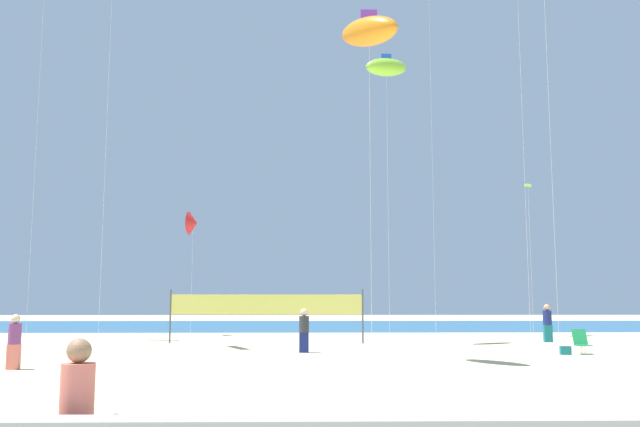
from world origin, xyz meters
TOP-DOWN VIEW (x-y plane):
  - ground_plane at (0.00, 0.00)m, footprint 120.00×120.00m
  - ocean_band at (0.00, 30.92)m, footprint 120.00×20.00m
  - mother_figure at (-2.93, -11.17)m, footprint 0.37×0.37m
  - beachgoer_navy_shirt at (10.67, 12.44)m, footprint 0.40×0.40m
  - beachgoer_charcoal_shirt at (-0.54, 6.77)m, footprint 0.37×0.37m
  - beachgoer_plum_shirt at (-8.82, 1.00)m, footprint 0.36×0.36m
  - folding_beach_chair at (9.58, 5.95)m, footprint 0.52×0.65m
  - volleyball_net at (-2.28, 11.94)m, footprint 8.78×0.49m
  - beach_handbag at (8.86, 5.64)m, footprint 0.39×0.19m
  - kite_orange_inflatable at (1.63, 2.87)m, footprint 2.42×2.97m
  - kite_red_delta at (-6.77, 18.43)m, footprint 0.66×1.37m
  - kite_lime_inflatable at (3.27, 11.66)m, footprint 2.55×2.06m
  - kite_lime_diamond at (11.47, 16.77)m, footprint 0.53×0.53m

SIDE VIEW (x-z plane):
  - ground_plane at x=0.00m, z-range 0.00..0.00m
  - ocean_band at x=0.00m, z-range 0.00..0.01m
  - beach_handbag at x=8.86m, z-range 0.00..0.31m
  - folding_beach_chair at x=9.58m, z-range 0.02..0.91m
  - beachgoer_plum_shirt at x=-8.82m, z-range 0.05..1.62m
  - mother_figure at x=-2.93m, z-range 0.05..1.66m
  - beachgoer_charcoal_shirt at x=-0.54m, z-range 0.06..1.68m
  - beachgoer_navy_shirt at x=10.67m, z-range 0.06..1.79m
  - volleyball_net at x=-2.28m, z-range 0.44..2.84m
  - kite_red_delta at x=-6.77m, z-range 2.73..9.52m
  - kite_lime_diamond at x=11.47m, z-range 3.67..11.85m
  - kite_orange_inflatable at x=1.63m, z-range 5.08..16.76m
  - kite_lime_inflatable at x=3.27m, z-range 6.06..19.49m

